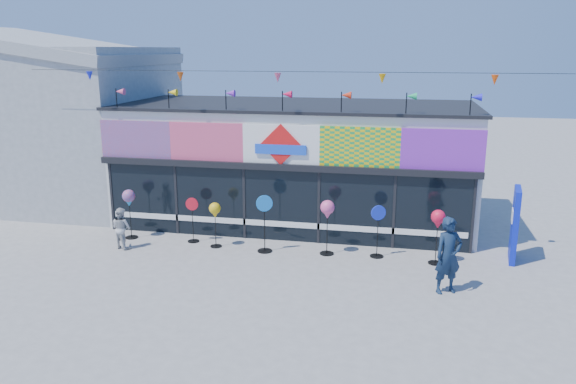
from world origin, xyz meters
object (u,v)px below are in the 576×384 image
(spinner_6, at_px, (438,221))
(blue_sign, at_px, (515,225))
(spinner_0, at_px, (129,199))
(spinner_1, at_px, (193,219))
(spinner_2, at_px, (215,212))
(spinner_5, at_px, (378,230))
(spinner_3, at_px, (265,222))
(adult_man, at_px, (448,255))
(spinner_4, at_px, (327,211))
(child, at_px, (121,228))

(spinner_6, bearing_deg, blue_sign, 18.33)
(spinner_0, xyz_separation_m, spinner_1, (2.10, 0.05, -0.53))
(spinner_2, distance_m, spinner_5, 4.93)
(spinner_3, xyz_separation_m, adult_man, (5.16, -1.93, 0.05))
(spinner_4, height_order, spinner_5, spinner_4)
(spinner_6, height_order, adult_man, adult_man)
(spinner_0, bearing_deg, spinner_3, -4.56)
(spinner_0, bearing_deg, spinner_5, -0.97)
(spinner_5, height_order, adult_man, adult_man)
(spinner_4, bearing_deg, adult_man, -32.32)
(blue_sign, height_order, spinner_4, blue_sign)
(spinner_1, xyz_separation_m, spinner_2, (0.85, -0.31, 0.37))
(spinner_2, distance_m, child, 2.89)
(spinner_2, relative_size, spinner_4, 0.85)
(spinner_6, xyz_separation_m, child, (-9.35, -0.59, -0.63))
(spinner_1, relative_size, spinner_4, 0.87)
(child, bearing_deg, adult_man, -167.65)
(spinner_6, relative_size, adult_man, 0.81)
(spinner_4, relative_size, child, 1.30)
(blue_sign, relative_size, child, 1.67)
(spinner_3, bearing_deg, spinner_2, 176.05)
(spinner_2, relative_size, child, 1.10)
(spinner_2, height_order, child, spinner_2)
(spinner_2, distance_m, spinner_3, 1.60)
(spinner_2, relative_size, spinner_6, 0.89)
(spinner_2, bearing_deg, spinner_3, -3.95)
(spinner_3, distance_m, spinner_4, 1.91)
(spinner_2, height_order, adult_man, adult_man)
(spinner_3, bearing_deg, child, -172.46)
(spinner_3, bearing_deg, spinner_5, 3.92)
(spinner_5, distance_m, child, 7.73)
(blue_sign, height_order, spinner_0, blue_sign)
(spinner_1, relative_size, child, 1.12)
(blue_sign, xyz_separation_m, spinner_2, (-8.75, -0.63, 0.05))
(spinner_4, height_order, spinner_6, spinner_4)
(spinner_2, bearing_deg, spinner_5, 1.39)
(spinner_0, distance_m, adult_man, 9.97)
(blue_sign, height_order, child, blue_sign)
(blue_sign, distance_m, spinner_2, 8.77)
(spinner_2, xyz_separation_m, spinner_3, (1.58, -0.11, -0.20))
(spinner_3, relative_size, spinner_4, 1.06)
(blue_sign, relative_size, spinner_5, 1.37)
(blue_sign, relative_size, spinner_6, 1.35)
(spinner_3, height_order, spinner_4, spinner_3)
(spinner_0, xyz_separation_m, spinner_6, (9.53, -0.35, -0.01))
(spinner_5, bearing_deg, spinner_0, 179.03)
(spinner_0, relative_size, spinner_1, 1.12)
(spinner_0, distance_m, spinner_5, 7.88)
(spinner_1, xyz_separation_m, spinner_5, (5.77, -0.19, 0.07))
(adult_man, height_order, child, adult_man)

